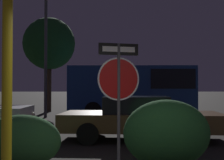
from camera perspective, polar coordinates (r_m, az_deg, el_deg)
The scene contains 9 objects.
road_center_stripe at distance 10.98m, azimuth 1.75°, elevation -9.48°, with size 32.54×0.12×0.01m, color gold.
stop_sign at distance 5.78m, azimuth 1.22°, elevation -0.14°, with size 0.78×0.21×2.36m.
yellow_pole_left at distance 3.87m, azimuth -18.64°, elevation 0.41°, with size 0.12×0.12×3.31m, color yellow.
hedge_bush_1 at distance 6.33m, azimuth -16.28°, elevation -10.71°, with size 1.53×0.85×1.02m, color #285B2D.
hedge_bush_2 at distance 6.18m, azimuth 9.96°, elevation -9.62°, with size 1.68×1.00×1.31m, color #1E4C23.
passing_car_2 at distance 9.30m, azimuth 5.14°, elevation -6.88°, with size 4.87×2.35×1.28m.
delivery_truck at distance 16.81m, azimuth 4.31°, elevation -1.33°, with size 6.67×2.54×2.69m.
street_lamp at distance 16.85m, azimuth -12.00°, elevation 8.88°, with size 0.50×0.50×6.64m.
tree_0 at distance 20.86m, azimuth -11.42°, elevation 6.48°, with size 3.39×3.39×6.13m.
Camera 1 is at (-0.51, -3.58, 1.53)m, focal length 50.00 mm.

